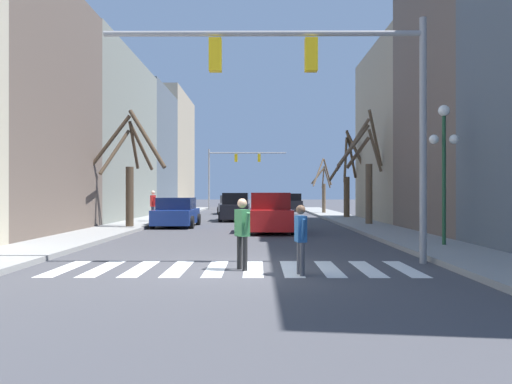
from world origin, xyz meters
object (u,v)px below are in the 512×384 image
object	(u,v)px
street_tree_right_near	(348,176)
street_tree_left_near	(365,170)
car_parked_left_near	(232,205)
street_tree_right_mid	(130,169)
car_parked_right_near	(292,203)
street_lamp_right_corner	(444,146)
car_at_intersection	(270,214)
pedestrian_waiting_at_curb	(242,228)
pedestrian_on_right_sidewalk	(153,203)
traffic_signal_far	(232,165)
traffic_signal_near	(326,82)
car_driving_toward_lane	(236,208)
pedestrian_crossing_street	(301,234)
street_tree_left_mid	(323,187)
car_parked_right_far	(176,213)

from	to	relation	value
street_tree_right_near	street_tree_left_near	bearing A→B (deg)	-93.09
car_parked_left_near	street_tree_right_mid	size ratio (longest dim) A/B	0.77
car_parked_right_near	street_lamp_right_corner	bearing A→B (deg)	-175.56
car_at_intersection	pedestrian_waiting_at_curb	size ratio (longest dim) A/B	2.69
street_lamp_right_corner	pedestrian_on_right_sidewalk	xyz separation A→B (m)	(-12.12, 13.18, -2.10)
car_at_intersection	pedestrian_waiting_at_curb	distance (m)	11.14
traffic_signal_far	pedestrian_on_right_sidewalk	world-z (taller)	traffic_signal_far
traffic_signal_near	pedestrian_on_right_sidewalk	bearing A→B (deg)	115.86
car_parked_left_near	street_tree_left_near	bearing A→B (deg)	26.78
car_parked_right_near	pedestrian_waiting_at_curb	bearing A→B (deg)	174.36
traffic_signal_near	car_driving_toward_lane	size ratio (longest dim) A/B	1.83
street_lamp_right_corner	pedestrian_crossing_street	world-z (taller)	street_lamp_right_corner
car_parked_left_near	pedestrian_on_right_sidewalk	bearing A→B (deg)	-15.94
car_driving_toward_lane	street_tree_left_mid	world-z (taller)	street_tree_left_mid
street_lamp_right_corner	car_driving_toward_lane	size ratio (longest dim) A/B	0.99
traffic_signal_far	street_tree_right_near	xyz separation A→B (m)	(8.99, -19.45, -1.86)
traffic_signal_near	car_at_intersection	bearing A→B (deg)	96.89
street_lamp_right_corner	pedestrian_crossing_street	bearing A→B (deg)	-134.96
traffic_signal_far	car_parked_left_near	xyz separation A→B (m)	(0.54, -10.95, -4.05)
car_parked_right_far	street_tree_left_mid	distance (m)	17.98
car_parked_left_near	car_driving_toward_lane	size ratio (longest dim) A/B	0.98
pedestrian_on_right_sidewalk	street_tree_right_near	distance (m)	13.42
car_parked_left_near	car_parked_right_near	size ratio (longest dim) A/B	1.07
pedestrian_waiting_at_curb	street_tree_left_near	world-z (taller)	street_tree_left_near
car_driving_toward_lane	pedestrian_waiting_at_curb	distance (m)	20.58
car_parked_right_far	traffic_signal_near	bearing A→B (deg)	-155.99
pedestrian_crossing_street	pedestrian_on_right_sidewalk	xyz separation A→B (m)	(-7.12, 18.19, 0.29)
street_lamp_right_corner	street_tree_right_mid	bearing A→B (deg)	145.24
car_at_intersection	pedestrian_waiting_at_curb	world-z (taller)	car_at_intersection
car_at_intersection	pedestrian_crossing_street	world-z (taller)	car_at_intersection
car_parked_left_near	street_tree_right_near	xyz separation A→B (m)	(8.45, -8.51, 2.19)
street_tree_right_near	traffic_signal_near	bearing A→B (deg)	-101.58
traffic_signal_near	street_tree_right_near	distance (m)	21.91
traffic_signal_near	pedestrian_on_right_sidewalk	xyz separation A→B (m)	(-7.93, 16.37, -3.44)
car_driving_toward_lane	street_tree_right_near	size ratio (longest dim) A/B	0.76
car_at_intersection	car_parked_right_far	distance (m)	6.16
traffic_signal_far	street_tree_left_near	xyz separation A→B (m)	(8.59, -26.90, -1.75)
street_tree_left_near	traffic_signal_near	bearing A→B (deg)	-105.93
street_tree_left_mid	pedestrian_crossing_street	bearing A→B (deg)	-98.30
street_lamp_right_corner	street_tree_right_near	world-z (taller)	street_tree_right_near
pedestrian_waiting_at_curb	street_tree_left_near	bearing A→B (deg)	-50.53
car_parked_right_far	street_tree_right_near	distance (m)	13.19
traffic_signal_near	street_tree_right_mid	xyz separation A→B (m)	(-8.07, 11.70, -1.69)
car_parked_right_far	street_tree_left_mid	size ratio (longest dim) A/B	0.99
car_driving_toward_lane	pedestrian_on_right_sidewalk	world-z (taller)	pedestrian_on_right_sidewalk
car_parked_right_near	street_tree_left_near	xyz separation A→B (m)	(2.39, -22.61, 2.24)
traffic_signal_far	pedestrian_crossing_street	bearing A→B (deg)	-84.93
car_parked_right_near	street_tree_right_near	world-z (taller)	street_tree_right_near
car_parked_right_far	car_driving_toward_lane	bearing A→B (deg)	-26.78
car_at_intersection	car_driving_toward_lane	world-z (taller)	car_at_intersection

